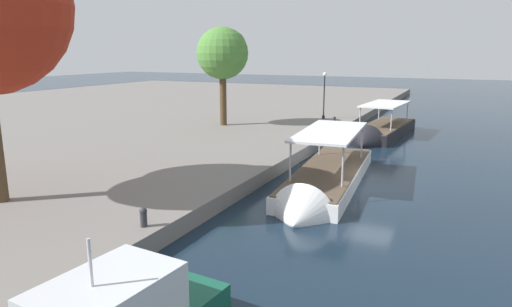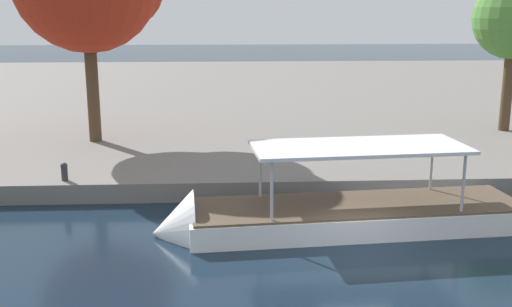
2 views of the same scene
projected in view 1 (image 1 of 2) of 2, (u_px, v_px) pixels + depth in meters
ground_plane at (370, 190)px, 23.91m from camera, size 220.00×220.00×0.00m
tour_boat_1 at (324, 184)px, 23.99m from camera, size 13.17×4.17×4.25m
tour_boat_2 at (380, 134)px, 38.53m from camera, size 11.85×4.02×4.01m
mooring_bollard_0 at (143, 216)px, 16.70m from camera, size 0.28×0.28×0.74m
mooring_bollard_1 at (334, 121)px, 39.63m from camera, size 0.25×0.25×0.82m
lamp_post at (324, 92)px, 43.40m from camera, size 0.36×0.36×4.40m
tree_2 at (224, 53)px, 38.86m from camera, size 4.45×4.41×8.38m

